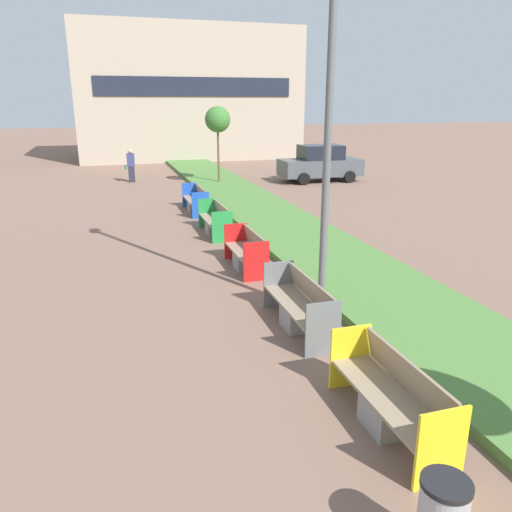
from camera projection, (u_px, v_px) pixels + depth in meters
name	position (u px, v px, depth m)	size (l,w,h in m)	color
planter_grass_strip	(368.00, 283.00, 11.19)	(2.80, 120.00, 0.18)	#4C7A38
building_backdrop	(186.00, 95.00, 36.90)	(15.50, 8.72, 8.96)	tan
bench_yellow_frame	(391.00, 402.00, 6.27)	(0.65, 2.13, 0.94)	gray
bench_grey_frame	(300.00, 309.00, 9.08)	(0.65, 2.23, 0.94)	gray
bench_red_frame	(247.00, 255.00, 12.33)	(0.65, 1.90, 0.94)	gray
bench_green_frame	(216.00, 223.00, 15.58)	(0.65, 2.15, 0.94)	gray
bench_blue_frame	(196.00, 202.00, 18.69)	(0.65, 2.23, 0.94)	gray
street_lamp_post	(331.00, 53.00, 8.35)	(0.24, 0.44, 8.75)	#56595B
sapling_tree_far	(218.00, 120.00, 24.02)	(1.23, 1.23, 3.78)	brown
pedestrian_walking	(131.00, 165.00, 25.56)	(0.53, 0.24, 1.68)	#232633
parked_car_distant	(320.00, 164.00, 25.81)	(4.22, 2.00, 1.86)	#474C51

